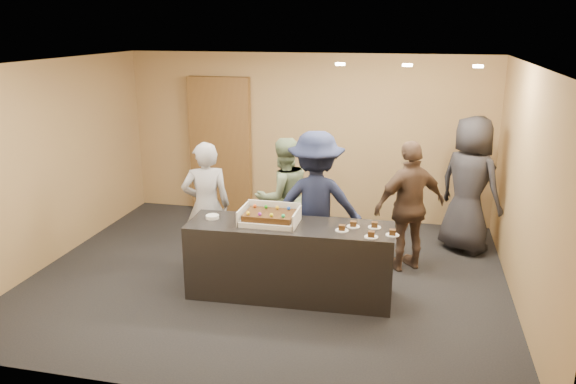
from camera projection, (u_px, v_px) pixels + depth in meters
The scene contains 17 objects.
room at pixel (267, 176), 6.89m from camera, with size 6.04×6.00×2.70m.
serving_counter at pixel (290, 260), 6.65m from camera, with size 2.40×0.70×0.90m, color black.
storage_cabinet at pixel (221, 146), 9.51m from camera, with size 1.05×0.15×2.31m, color brown.
cake_box at pixel (270, 219), 6.58m from camera, with size 0.67×0.46×0.20m.
sheet_cake at pixel (269, 215), 6.54m from camera, with size 0.57×0.40×0.11m.
plate_stack at pixel (212, 217), 6.72m from camera, with size 0.16×0.16×0.04m, color white.
slice_a at pixel (342, 229), 6.32m from camera, with size 0.15×0.15×0.07m.
slice_b at pixel (353, 225), 6.44m from camera, with size 0.15×0.15×0.07m.
slice_c at pixel (371, 235), 6.13m from camera, with size 0.15×0.15×0.07m.
slice_d at pixel (375, 226), 6.42m from camera, with size 0.15×0.15×0.07m.
slice_e at pixel (392, 233), 6.18m from camera, with size 0.15×0.15×0.07m.
person_server_grey at pixel (206, 206), 7.30m from camera, with size 0.63×0.41×1.71m, color #A1A1A6.
person_sage_man at pixel (283, 197), 7.76m from camera, with size 0.81×0.63×1.67m, color gray.
person_navy_man at pixel (316, 205), 7.08m from camera, with size 1.22×0.70×1.89m, color #191F3C.
person_brown_extra at pixel (410, 206), 7.29m from camera, with size 1.01×0.42×1.73m, color #503A2C.
person_dark_suit at pixel (470, 185), 7.86m from camera, with size 0.95×0.62×1.95m, color #232227.
ceiling_spotlights at pixel (407, 65), 6.63m from camera, with size 1.72×0.12×0.03m.
Camera 1 is at (1.74, -6.43, 3.15)m, focal length 35.00 mm.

